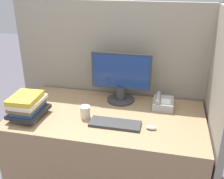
% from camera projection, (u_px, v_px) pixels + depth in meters
% --- Properties ---
extents(cubicle_panel_rear, '(1.89, 0.04, 1.54)m').
position_uv_depth(cubicle_panel_rear, '(119.00, 88.00, 2.41)').
color(cubicle_panel_rear, gray).
rests_on(cubicle_panel_rear, ground_plane).
extents(cubicle_panel_right, '(0.04, 0.85, 1.54)m').
position_uv_depth(cubicle_panel_right, '(213.00, 120.00, 1.89)').
color(cubicle_panel_right, gray).
rests_on(cubicle_panel_right, ground_plane).
extents(desk, '(1.49, 0.79, 0.73)m').
position_uv_depth(desk, '(108.00, 152.00, 2.19)').
color(desk, '#937551').
rests_on(desk, ground_plane).
extents(monitor, '(0.50, 0.23, 0.42)m').
position_uv_depth(monitor, '(121.00, 80.00, 2.18)').
color(monitor, '#333338').
rests_on(monitor, desk).
extents(keyboard, '(0.37, 0.14, 0.02)m').
position_uv_depth(keyboard, '(115.00, 124.00, 1.89)').
color(keyboard, '#333333').
rests_on(keyboard, desk).
extents(mouse, '(0.07, 0.04, 0.03)m').
position_uv_depth(mouse, '(151.00, 128.00, 1.83)').
color(mouse, silver).
rests_on(mouse, desk).
extents(coffee_cup, '(0.08, 0.08, 0.10)m').
position_uv_depth(coffee_cup, '(85.00, 112.00, 1.97)').
color(coffee_cup, beige).
rests_on(coffee_cup, desk).
extents(book_stack, '(0.25, 0.30, 0.18)m').
position_uv_depth(book_stack, '(28.00, 106.00, 1.97)').
color(book_stack, slate).
rests_on(book_stack, desk).
extents(desk_telephone, '(0.16, 0.20, 0.10)m').
position_uv_depth(desk_telephone, '(163.00, 103.00, 2.13)').
color(desk_telephone, '#99999E').
rests_on(desk_telephone, desk).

